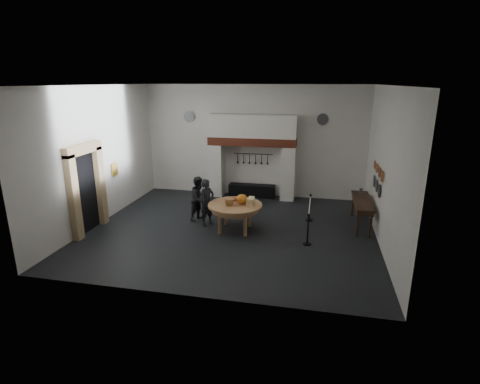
% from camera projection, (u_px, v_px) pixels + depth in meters
% --- Properties ---
extents(floor, '(9.00, 8.00, 0.02)m').
position_uv_depth(floor, '(232.00, 229.00, 12.11)').
color(floor, black).
rests_on(floor, ground).
extents(ceiling, '(9.00, 8.00, 0.02)m').
position_uv_depth(ceiling, '(231.00, 85.00, 10.83)').
color(ceiling, silver).
rests_on(ceiling, wall_back).
extents(wall_back, '(9.00, 0.02, 4.50)m').
position_uv_depth(wall_back, '(254.00, 141.00, 15.22)').
color(wall_back, silver).
rests_on(wall_back, floor).
extents(wall_front, '(9.00, 0.02, 4.50)m').
position_uv_depth(wall_front, '(187.00, 200.00, 7.72)').
color(wall_front, silver).
rests_on(wall_front, floor).
extents(wall_left, '(0.02, 8.00, 4.50)m').
position_uv_depth(wall_left, '(99.00, 156.00, 12.35)').
color(wall_left, silver).
rests_on(wall_left, floor).
extents(wall_right, '(0.02, 8.00, 4.50)m').
position_uv_depth(wall_right, '(386.00, 168.00, 10.58)').
color(wall_right, silver).
rests_on(wall_right, floor).
extents(chimney_pier_left, '(0.55, 0.70, 2.15)m').
position_uv_depth(chimney_pier_left, '(217.00, 170.00, 15.52)').
color(chimney_pier_left, silver).
rests_on(chimney_pier_left, floor).
extents(chimney_pier_right, '(0.55, 0.70, 2.15)m').
position_uv_depth(chimney_pier_right, '(288.00, 173.00, 14.94)').
color(chimney_pier_right, silver).
rests_on(chimney_pier_right, floor).
extents(hearth_brick_band, '(3.50, 0.72, 0.32)m').
position_uv_depth(hearth_brick_band, '(252.00, 141.00, 14.87)').
color(hearth_brick_band, '#9E442B').
rests_on(hearth_brick_band, chimney_pier_left).
extents(chimney_hood, '(3.50, 0.70, 0.90)m').
position_uv_depth(chimney_hood, '(252.00, 126.00, 14.70)').
color(chimney_hood, silver).
rests_on(chimney_hood, hearth_brick_band).
extents(iron_range, '(1.90, 0.45, 0.50)m').
position_uv_depth(iron_range, '(252.00, 190.00, 15.53)').
color(iron_range, black).
rests_on(iron_range, floor).
extents(utensil_rail, '(1.60, 0.02, 0.02)m').
position_uv_depth(utensil_rail, '(253.00, 154.00, 15.29)').
color(utensil_rail, black).
rests_on(utensil_rail, wall_back).
extents(door_recess, '(0.04, 1.10, 2.50)m').
position_uv_depth(door_recess, '(85.00, 193.00, 11.69)').
color(door_recess, black).
rests_on(door_recess, floor).
extents(door_jamb_near, '(0.22, 0.30, 2.60)m').
position_uv_depth(door_jamb_near, '(74.00, 198.00, 11.00)').
color(door_jamb_near, tan).
rests_on(door_jamb_near, floor).
extents(door_jamb_far, '(0.22, 0.30, 2.60)m').
position_uv_depth(door_jamb_far, '(100.00, 186.00, 12.32)').
color(door_jamb_far, tan).
rests_on(door_jamb_far, floor).
extents(door_lintel, '(0.22, 1.70, 0.30)m').
position_uv_depth(door_lintel, '(82.00, 149.00, 11.28)').
color(door_lintel, tan).
rests_on(door_lintel, door_jamb_near).
extents(wall_plaque, '(0.05, 0.34, 0.44)m').
position_uv_depth(wall_plaque, '(115.00, 169.00, 13.28)').
color(wall_plaque, gold).
rests_on(wall_plaque, wall_left).
extents(work_table, '(2.17, 2.17, 0.07)m').
position_uv_depth(work_table, '(235.00, 205.00, 11.83)').
color(work_table, tan).
rests_on(work_table, floor).
extents(pumpkin, '(0.36, 0.36, 0.31)m').
position_uv_depth(pumpkin, '(242.00, 199.00, 11.83)').
color(pumpkin, orange).
rests_on(pumpkin, work_table).
extents(cheese_block_big, '(0.22, 0.22, 0.24)m').
position_uv_depth(cheese_block_big, '(250.00, 202.00, 11.64)').
color(cheese_block_big, '#E9D18B').
rests_on(cheese_block_big, work_table).
extents(cheese_block_small, '(0.18, 0.18, 0.20)m').
position_uv_depth(cheese_block_small, '(251.00, 200.00, 11.93)').
color(cheese_block_small, '#F4DF91').
rests_on(cheese_block_small, work_table).
extents(wicker_basket, '(0.40, 0.40, 0.22)m').
position_uv_depth(wicker_basket, '(229.00, 202.00, 11.67)').
color(wicker_basket, olive).
rests_on(wicker_basket, work_table).
extents(bread_loaf, '(0.31, 0.18, 0.13)m').
position_uv_depth(bread_loaf, '(234.00, 199.00, 12.15)').
color(bread_loaf, '#A15C39').
rests_on(bread_loaf, work_table).
extents(visitor_near, '(0.62, 0.68, 1.57)m').
position_uv_depth(visitor_near, '(207.00, 202.00, 12.29)').
color(visitor_near, black).
rests_on(visitor_near, floor).
extents(visitor_far, '(0.84, 0.92, 1.54)m').
position_uv_depth(visitor_far, '(199.00, 198.00, 12.74)').
color(visitor_far, black).
rests_on(visitor_far, floor).
extents(side_table, '(0.55, 2.20, 0.06)m').
position_uv_depth(side_table, '(362.00, 201.00, 12.17)').
color(side_table, '#362113').
rests_on(side_table, floor).
extents(pewter_jug, '(0.12, 0.12, 0.22)m').
position_uv_depth(pewter_jug, '(361.00, 192.00, 12.70)').
color(pewter_jug, '#535458').
rests_on(pewter_jug, side_table).
extents(copper_pan_a, '(0.03, 0.34, 0.34)m').
position_uv_depth(copper_pan_a, '(382.00, 177.00, 10.86)').
color(copper_pan_a, '#C6662D').
rests_on(copper_pan_a, wall_right).
extents(copper_pan_b, '(0.03, 0.32, 0.32)m').
position_uv_depth(copper_pan_b, '(380.00, 172.00, 11.38)').
color(copper_pan_b, '#C6662D').
rests_on(copper_pan_b, wall_right).
extents(copper_pan_c, '(0.03, 0.30, 0.30)m').
position_uv_depth(copper_pan_c, '(377.00, 168.00, 11.90)').
color(copper_pan_c, '#C6662D').
rests_on(copper_pan_c, wall_right).
extents(copper_pan_d, '(0.03, 0.28, 0.28)m').
position_uv_depth(copper_pan_d, '(375.00, 165.00, 12.41)').
color(copper_pan_d, '#C6662D').
rests_on(copper_pan_d, wall_right).
extents(pewter_plate_left, '(0.03, 0.40, 0.40)m').
position_uv_depth(pewter_plate_left, '(379.00, 191.00, 11.19)').
color(pewter_plate_left, '#4C4C51').
rests_on(pewter_plate_left, wall_right).
extents(pewter_plate_mid, '(0.03, 0.40, 0.40)m').
position_uv_depth(pewter_plate_mid, '(377.00, 186.00, 11.76)').
color(pewter_plate_mid, '#4C4C51').
rests_on(pewter_plate_mid, wall_right).
extents(pewter_plate_right, '(0.03, 0.40, 0.40)m').
position_uv_depth(pewter_plate_right, '(374.00, 181.00, 12.32)').
color(pewter_plate_right, '#4C4C51').
rests_on(pewter_plate_right, wall_right).
extents(pewter_plate_back_left, '(0.44, 0.03, 0.44)m').
position_uv_depth(pewter_plate_back_left, '(189.00, 117.00, 15.44)').
color(pewter_plate_back_left, '#4C4C51').
rests_on(pewter_plate_back_left, wall_back).
extents(pewter_plate_back_right, '(0.44, 0.03, 0.44)m').
position_uv_depth(pewter_plate_back_right, '(323.00, 119.00, 14.38)').
color(pewter_plate_back_right, '#4C4C51').
rests_on(pewter_plate_back_right, wall_back).
extents(barrier_post_near, '(0.05, 0.05, 0.90)m').
position_uv_depth(barrier_post_near, '(308.00, 230.00, 10.88)').
color(barrier_post_near, black).
rests_on(barrier_post_near, floor).
extents(barrier_post_far, '(0.05, 0.05, 0.90)m').
position_uv_depth(barrier_post_far, '(310.00, 208.00, 12.75)').
color(barrier_post_far, black).
rests_on(barrier_post_far, floor).
extents(barrier_rope, '(0.04, 2.00, 0.04)m').
position_uv_depth(barrier_rope, '(310.00, 206.00, 11.70)').
color(barrier_rope, silver).
rests_on(barrier_rope, barrier_post_near).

